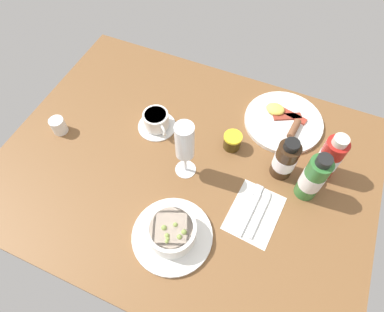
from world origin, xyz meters
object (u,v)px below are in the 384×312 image
(sauce_bottle_green, at_px, (313,178))
(creamer_jug, at_px, (58,125))
(sauce_bottle_red, at_px, (329,158))
(coffee_cup, at_px, (156,121))
(sauce_bottle_brown, at_px, (285,160))
(porridge_bowl, at_px, (172,233))
(breakfast_plate, at_px, (283,121))
(wine_glass, at_px, (185,143))
(jam_jar, at_px, (232,141))
(cutlery_setting, at_px, (255,211))

(sauce_bottle_green, bearing_deg, creamer_jug, -172.93)
(creamer_jug, distance_m, sauce_bottle_red, 0.81)
(coffee_cup, xyz_separation_m, sauce_bottle_brown, (0.41, -0.00, 0.04))
(coffee_cup, height_order, sauce_bottle_brown, sauce_bottle_brown)
(porridge_bowl, distance_m, sauce_bottle_green, 0.40)
(sauce_bottle_green, height_order, breakfast_plate, sauce_bottle_green)
(wine_glass, distance_m, jam_jar, 0.20)
(coffee_cup, bearing_deg, sauce_bottle_brown, -0.53)
(jam_jar, distance_m, breakfast_plate, 0.20)
(creamer_jug, bearing_deg, porridge_bowl, -19.98)
(wine_glass, bearing_deg, creamer_jug, -176.35)
(cutlery_setting, bearing_deg, sauce_bottle_red, 55.03)
(coffee_cup, relative_size, wine_glass, 0.59)
(creamer_jug, bearing_deg, jam_jar, 17.04)
(cutlery_setting, bearing_deg, sauce_bottle_brown, 79.29)
(creamer_jug, distance_m, jam_jar, 0.54)
(porridge_bowl, xyz_separation_m, cutlery_setting, (0.18, 0.15, -0.03))
(sauce_bottle_red, height_order, sauce_bottle_green, sauce_bottle_green)
(creamer_jug, distance_m, sauce_bottle_brown, 0.70)
(wine_glass, relative_size, sauce_bottle_brown, 1.39)
(coffee_cup, xyz_separation_m, jam_jar, (0.25, 0.02, -0.00))
(sauce_bottle_brown, bearing_deg, jam_jar, 170.31)
(wine_glass, relative_size, sauce_bottle_red, 1.22)
(wine_glass, bearing_deg, jam_jar, 53.90)
(wine_glass, height_order, jam_jar, wine_glass)
(sauce_bottle_brown, bearing_deg, breakfast_plate, 102.30)
(coffee_cup, bearing_deg, creamer_jug, -153.78)
(sauce_bottle_red, bearing_deg, porridge_bowl, -132.07)
(porridge_bowl, distance_m, sauce_bottle_brown, 0.37)
(sauce_bottle_red, distance_m, sauce_bottle_green, 0.09)
(sauce_bottle_red, distance_m, breakfast_plate, 0.21)
(porridge_bowl, height_order, jam_jar, porridge_bowl)
(cutlery_setting, xyz_separation_m, sauce_bottle_red, (0.14, 0.20, 0.07))
(porridge_bowl, relative_size, jam_jar, 3.81)
(creamer_jug, distance_m, sauce_bottle_green, 0.77)
(cutlery_setting, distance_m, jam_jar, 0.22)
(cutlery_setting, xyz_separation_m, creamer_jug, (-0.65, 0.02, 0.02))
(porridge_bowl, bearing_deg, creamer_jug, 160.02)
(cutlery_setting, height_order, creamer_jug, creamer_jug)
(porridge_bowl, bearing_deg, wine_glass, 104.33)
(breakfast_plate, bearing_deg, sauce_bottle_green, -61.15)
(porridge_bowl, height_order, wine_glass, wine_glass)
(wine_glass, distance_m, sauce_bottle_red, 0.40)
(sauce_bottle_green, bearing_deg, porridge_bowl, -137.15)
(porridge_bowl, xyz_separation_m, jam_jar, (0.05, 0.33, -0.00))
(sauce_bottle_red, relative_size, sauce_bottle_green, 0.95)
(sauce_bottle_red, bearing_deg, sauce_bottle_brown, -157.13)
(sauce_bottle_red, bearing_deg, cutlery_setting, -124.97)
(cutlery_setting, distance_m, breakfast_plate, 0.33)
(porridge_bowl, bearing_deg, sauce_bottle_red, 47.93)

